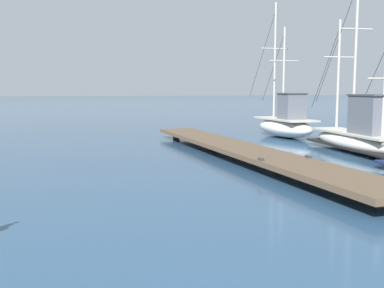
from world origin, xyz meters
TOP-DOWN VIEW (x-y plane):
  - floating_dock at (6.74, 13.98)m, footprint 2.07×16.91m
  - fishing_boat_0 at (12.01, 13.93)m, footprint 2.37×7.11m
  - fishing_boat_1 at (12.35, 20.15)m, footprint 2.08×7.01m

SIDE VIEW (x-z plane):
  - floating_dock at x=6.74m, z-range 0.10..0.63m
  - fishing_boat_0 at x=12.01m, z-range -2.89..4.31m
  - fishing_boat_1 at x=12.35m, z-range -2.89..4.39m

